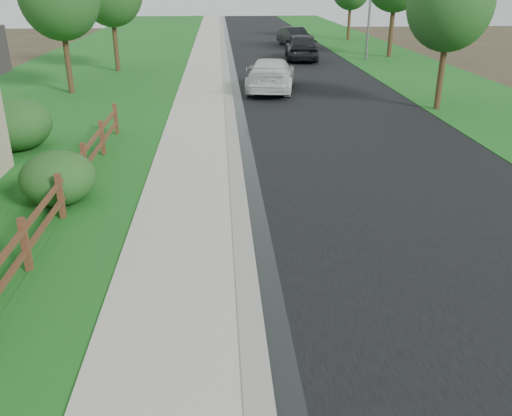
{
  "coord_description": "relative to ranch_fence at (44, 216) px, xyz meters",
  "views": [
    {
      "loc": [
        0.01,
        -3.86,
        5.03
      ],
      "look_at": [
        0.65,
        5.82,
        0.91
      ],
      "focal_mm": 38.0,
      "sensor_mm": 36.0,
      "label": 1
    }
  ],
  "objects": [
    {
      "name": "wet_gutter",
      "position": [
        4.35,
        28.6,
        -0.6
      ],
      "size": [
        0.5,
        90.0,
        0.0
      ],
      "primitive_type": "cube",
      "color": "black",
      "rests_on": "road"
    },
    {
      "name": "ranch_fence",
      "position": [
        0.0,
        0.0,
        0.0
      ],
      "size": [
        0.12,
        16.92,
        1.1
      ],
      "color": "#532B1B",
      "rests_on": "ground"
    },
    {
      "name": "grass_strip",
      "position": [
        0.8,
        28.6,
        -0.59
      ],
      "size": [
        1.6,
        90.0,
        0.06
      ],
      "primitive_type": "cube",
      "color": "#18541A",
      "rests_on": "ground"
    },
    {
      "name": "dark_car_mid",
      "position": [
        9.13,
        26.78,
        0.27
      ],
      "size": [
        2.46,
        5.26,
        1.74
      ],
      "primitive_type": "imported",
      "rotation": [
        0.0,
        0.0,
        3.06
      ],
      "color": "black",
      "rests_on": "road"
    },
    {
      "name": "tree_near_right",
      "position": [
        12.6,
        11.53,
        3.52
      ],
      "size": [
        3.32,
        3.32,
        5.98
      ],
      "color": "#372216",
      "rests_on": "ground"
    },
    {
      "name": "white_suv",
      "position": [
        6.08,
        16.06,
        0.17
      ],
      "size": [
        2.95,
        5.57,
        1.54
      ],
      "primitive_type": "imported",
      "rotation": [
        0.0,
        0.0,
        2.99
      ],
      "color": "silver",
      "rests_on": "road"
    },
    {
      "name": "sidewalk",
      "position": [
        2.7,
        28.6,
        -0.57
      ],
      "size": [
        2.2,
        90.0,
        0.1
      ],
      "primitive_type": "cube",
      "color": "#ACA796",
      "rests_on": "ground"
    },
    {
      "name": "curb",
      "position": [
        4.0,
        28.6,
        -0.56
      ],
      "size": [
        0.4,
        90.0,
        0.12
      ],
      "primitive_type": "cube",
      "color": "gray",
      "rests_on": "ground"
    },
    {
      "name": "lawn_near",
      "position": [
        -4.4,
        28.6,
        -0.6
      ],
      "size": [
        9.0,
        90.0,
        0.04
      ],
      "primitive_type": "cube",
      "color": "#18541A",
      "rests_on": "ground"
    },
    {
      "name": "road",
      "position": [
        8.2,
        28.6,
        -0.61
      ],
      "size": [
        8.0,
        90.0,
        0.02
      ],
      "primitive_type": "cube",
      "color": "black",
      "rests_on": "ground"
    },
    {
      "name": "shrub_d",
      "position": [
        -2.9,
        6.85,
        0.19
      ],
      "size": [
        2.76,
        2.76,
        1.61
      ],
      "primitive_type": "ellipsoid",
      "rotation": [
        0.0,
        0.0,
        -0.18
      ],
      "color": "#18431A",
      "rests_on": "ground"
    },
    {
      "name": "verge_far",
      "position": [
        15.1,
        28.6,
        -0.6
      ],
      "size": [
        6.0,
        90.0,
        0.04
      ],
      "primitive_type": "cube",
      "color": "#18541A",
      "rests_on": "ground"
    },
    {
      "name": "shrub_c",
      "position": [
        -0.3,
        2.19,
        0.03
      ],
      "size": [
        1.98,
        1.98,
        1.29
      ],
      "primitive_type": "ellipsoid",
      "rotation": [
        0.0,
        0.0,
        -0.12
      ],
      "color": "#18431A",
      "rests_on": "ground"
    },
    {
      "name": "dark_car_far",
      "position": [
        9.75,
        34.86,
        0.12
      ],
      "size": [
        2.64,
        4.6,
        1.43
      ],
      "primitive_type": "imported",
      "rotation": [
        0.0,
        0.0,
        0.28
      ],
      "color": "black",
      "rests_on": "road"
    },
    {
      "name": "boulder",
      "position": [
        -0.34,
        2.75,
        -0.23
      ],
      "size": [
        1.42,
        1.27,
        0.78
      ],
      "primitive_type": "ellipsoid",
      "rotation": [
        0.0,
        0.0,
        0.39
      ],
      "color": "brown",
      "rests_on": "ground"
    }
  ]
}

